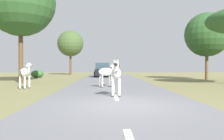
# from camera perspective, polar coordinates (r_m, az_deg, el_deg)

# --- Properties ---
(ground_plane) EXTENTS (90.00, 90.00, 0.00)m
(ground_plane) POSITION_cam_1_polar(r_m,az_deg,el_deg) (8.00, 2.63, -8.85)
(ground_plane) COLOR olive
(road) EXTENTS (6.00, 64.00, 0.05)m
(road) POSITION_cam_1_polar(r_m,az_deg,el_deg) (7.99, 1.65, -8.69)
(road) COLOR slate
(road) RESTS_ON ground_plane
(lane_markings) EXTENTS (0.16, 56.00, 0.01)m
(lane_markings) POSITION_cam_1_polar(r_m,az_deg,el_deg) (7.00, 2.10, -9.82)
(lane_markings) COLOR silver
(lane_markings) RESTS_ON road
(zebra_0) EXTENTS (0.51, 1.70, 1.60)m
(zebra_0) POSITION_cam_1_polar(r_m,az_deg,el_deg) (10.44, 1.01, -1.04)
(zebra_0) COLOR silver
(zebra_0) RESTS_ON road
(zebra_2) EXTENTS (1.50, 1.07, 1.56)m
(zebra_2) POSITION_cam_1_polar(r_m,az_deg,el_deg) (14.93, -1.15, -0.54)
(zebra_2) COLOR silver
(zebra_2) RESTS_ON road
(zebra_3) EXTENTS (0.50, 1.71, 1.61)m
(zebra_3) POSITION_cam_1_polar(r_m,az_deg,el_deg) (15.33, -20.14, -0.63)
(zebra_3) COLOR silver
(zebra_3) RESTS_ON ground_plane
(car_0) EXTENTS (2.14, 4.40, 1.74)m
(car_0) POSITION_cam_1_polar(r_m,az_deg,el_deg) (29.49, -2.40, -0.10)
(car_0) COLOR black
(car_0) RESTS_ON road
(tree_2) EXTENTS (5.60, 5.60, 9.39)m
(tree_2) POSITION_cam_1_polar(r_m,az_deg,el_deg) (21.15, -21.17, 15.12)
(tree_2) COLOR brown
(tree_2) RESTS_ON ground_plane
(tree_3) EXTENTS (4.43, 4.43, 6.76)m
(tree_3) POSITION_cam_1_polar(r_m,az_deg,el_deg) (25.85, 21.89, 7.88)
(tree_3) COLOR brown
(tree_3) RESTS_ON ground_plane
(tree_5) EXTENTS (4.10, 4.10, 7.02)m
(tree_5) POSITION_cam_1_polar(r_m,az_deg,el_deg) (38.14, -9.97, 6.29)
(tree_5) COLOR brown
(tree_5) RESTS_ON ground_plane
(bush_2) EXTENTS (1.49, 1.34, 0.89)m
(bush_2) POSITION_cam_1_polar(r_m,az_deg,el_deg) (29.42, -17.56, -0.92)
(bush_2) COLOR #386633
(bush_2) RESTS_ON ground_plane
(rock_0) EXTENTS (0.46, 0.41, 0.29)m
(rock_0) POSITION_cam_1_polar(r_m,az_deg,el_deg) (27.48, -21.39, -1.70)
(rock_0) COLOR gray
(rock_0) RESTS_ON ground_plane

